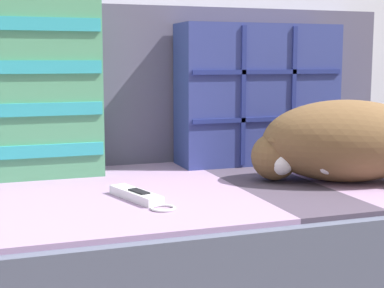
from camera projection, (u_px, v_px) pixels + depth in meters
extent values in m
cube|color=#4C5166|center=(64.00, 236.00, 1.29)|extent=(1.95, 0.79, 0.18)
cube|color=gray|center=(19.00, 198.00, 1.23)|extent=(0.19, 0.71, 0.01)
cube|color=gray|center=(107.00, 191.00, 1.29)|extent=(0.19, 0.71, 0.01)
cube|color=gray|center=(187.00, 185.00, 1.35)|extent=(0.19, 0.71, 0.01)
cube|color=#423847|center=(261.00, 180.00, 1.41)|extent=(0.19, 0.71, 0.01)
cube|color=gray|center=(328.00, 175.00, 1.47)|extent=(0.19, 0.71, 0.01)
cube|color=#514C60|center=(45.00, 86.00, 1.56)|extent=(1.95, 0.14, 0.42)
cube|color=navy|center=(258.00, 94.00, 1.61)|extent=(0.44, 0.13, 0.38)
cube|color=navy|center=(269.00, 119.00, 1.55)|extent=(0.43, 0.01, 0.01)
cube|color=navy|center=(243.00, 96.00, 1.52)|extent=(0.01, 0.01, 0.36)
cube|color=navy|center=(269.00, 72.00, 1.53)|extent=(0.43, 0.01, 0.01)
cube|color=navy|center=(294.00, 95.00, 1.57)|extent=(0.01, 0.01, 0.36)
cube|color=#4C9366|center=(3.00, 88.00, 1.39)|extent=(0.45, 0.13, 0.43)
cube|color=teal|center=(7.00, 153.00, 1.34)|extent=(0.44, 0.01, 0.03)
cube|color=teal|center=(5.00, 110.00, 1.33)|extent=(0.44, 0.01, 0.03)
cube|color=teal|center=(3.00, 67.00, 1.32)|extent=(0.44, 0.01, 0.03)
cube|color=teal|center=(1.00, 23.00, 1.30)|extent=(0.44, 0.01, 0.03)
ellipsoid|color=brown|center=(346.00, 141.00, 1.36)|extent=(0.44, 0.34, 0.19)
sphere|color=brown|center=(275.00, 157.00, 1.37)|extent=(0.11, 0.11, 0.11)
sphere|color=white|center=(281.00, 162.00, 1.34)|extent=(0.06, 0.06, 0.06)
ellipsoid|color=white|center=(335.00, 157.00, 1.31)|extent=(0.12, 0.05, 0.09)
cone|color=brown|center=(277.00, 132.00, 1.33)|extent=(0.04, 0.04, 0.04)
cone|color=brown|center=(273.00, 129.00, 1.39)|extent=(0.04, 0.04, 0.04)
cube|color=white|center=(136.00, 195.00, 1.19)|extent=(0.08, 0.16, 0.02)
cube|color=black|center=(139.00, 191.00, 1.18)|extent=(0.03, 0.06, 0.00)
cube|color=black|center=(118.00, 188.00, 1.25)|extent=(0.03, 0.02, 0.02)
torus|color=silver|center=(163.00, 208.00, 1.11)|extent=(0.06, 0.06, 0.01)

